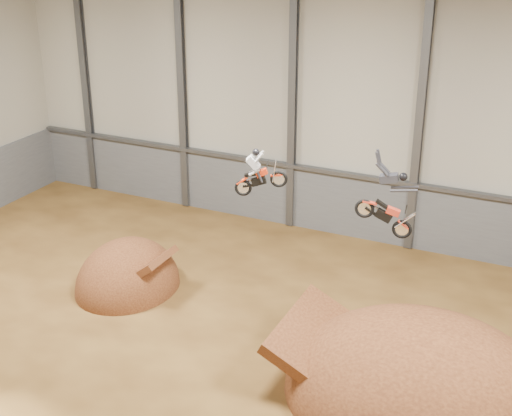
{
  "coord_description": "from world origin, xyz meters",
  "views": [
    {
      "loc": [
        10.39,
        -18.81,
        16.41
      ],
      "look_at": [
        -0.35,
        4.0,
        5.72
      ],
      "focal_mm": 50.0,
      "sensor_mm": 36.0,
      "label": 1
    }
  ],
  "objects": [
    {
      "name": "fmx_rider_b",
      "position": [
        4.34,
        4.57,
        6.9
      ],
      "size": [
        3.87,
        1.46,
        3.58
      ],
      "primitive_type": null,
      "rotation": [
        0.0,
        0.44,
        0.16
      ],
      "color": "red"
    },
    {
      "name": "floor",
      "position": [
        0.0,
        0.0,
        0.0
      ],
      "size": [
        40.0,
        40.0,
        0.0
      ],
      "primitive_type": "plane",
      "color": "#4B3014",
      "rests_on": "ground"
    },
    {
      "name": "steel_column_3",
      "position": [
        3.33,
        14.8,
        7.0
      ],
      "size": [
        0.4,
        0.36,
        13.9
      ],
      "primitive_type": "cube",
      "color": "#47494F",
      "rests_on": "ground"
    },
    {
      "name": "steel_column_2",
      "position": [
        -3.33,
        14.8,
        7.0
      ],
      "size": [
        0.4,
        0.36,
        13.9
      ],
      "primitive_type": "cube",
      "color": "#47494F",
      "rests_on": "ground"
    },
    {
      "name": "takeoff_ramp",
      "position": [
        -7.48,
        5.1,
        0.0
      ],
      "size": [
        4.62,
        5.33,
        4.62
      ],
      "primitive_type": "ellipsoid",
      "color": "#432110",
      "rests_on": "ground"
    },
    {
      "name": "fmx_rider_a",
      "position": [
        0.29,
        3.26,
        7.69
      ],
      "size": [
        2.5,
        1.55,
        2.26
      ],
      "primitive_type": null,
      "rotation": [
        0.0,
        -0.28,
        0.36
      ],
      "color": "red"
    },
    {
      "name": "steel_column_0",
      "position": [
        -16.67,
        14.8,
        7.0
      ],
      "size": [
        0.4,
        0.36,
        13.9
      ],
      "primitive_type": "cube",
      "color": "#47494F",
      "rests_on": "ground"
    },
    {
      "name": "back_wall",
      "position": [
        0.0,
        15.0,
        7.0
      ],
      "size": [
        40.0,
        0.1,
        14.0
      ],
      "primitive_type": "cube",
      "color": "#A8A495",
      "rests_on": "ground"
    },
    {
      "name": "lower_band_back",
      "position": [
        0.0,
        14.9,
        1.75
      ],
      "size": [
        39.8,
        0.18,
        3.5
      ],
      "primitive_type": "cube",
      "color": "#5A5D62",
      "rests_on": "ground"
    },
    {
      "name": "steel_rail",
      "position": [
        0.0,
        14.75,
        3.55
      ],
      "size": [
        39.8,
        0.35,
        0.2
      ],
      "primitive_type": "cube",
      "color": "#47494F",
      "rests_on": "lower_band_back"
    },
    {
      "name": "landing_ramp",
      "position": [
        6.77,
        2.79,
        0.0
      ],
      "size": [
        10.0,
        8.85,
        5.77
      ],
      "primitive_type": "ellipsoid",
      "color": "#432110",
      "rests_on": "ground"
    },
    {
      "name": "steel_column_1",
      "position": [
        -10.0,
        14.8,
        7.0
      ],
      "size": [
        0.4,
        0.36,
        13.9
      ],
      "primitive_type": "cube",
      "color": "#47494F",
      "rests_on": "ground"
    }
  ]
}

